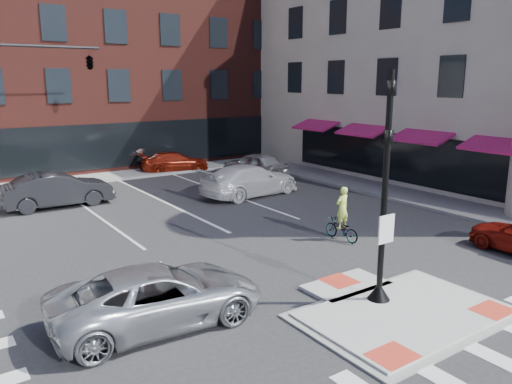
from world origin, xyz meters
TOP-DOWN VIEW (x-y plane):
  - ground at (0.00, 0.00)m, footprint 120.00×120.00m
  - refuge_island at (0.00, -0.26)m, footprint 5.40×4.65m
  - sidewalk_e at (10.80, 10.00)m, footprint 3.00×24.00m
  - sidewalk_n at (3.00, 22.00)m, footprint 26.00×3.00m
  - building_n at (3.00, 31.99)m, footprint 24.40×18.40m
  - building_e at (21.54, 11.50)m, footprint 21.90×23.90m
  - building_far_right at (9.00, 54.00)m, footprint 12.00×12.00m
  - signal_pole at (0.00, 0.40)m, footprint 0.60×0.60m
  - mast_arm_signal at (-3.47, 18.00)m, footprint 6.10×2.24m
  - silver_suv at (-5.29, 2.68)m, footprint 5.35×2.73m
  - white_pickup at (4.27, 12.94)m, footprint 5.74×2.85m
  - bg_car_dark at (-4.47, 16.13)m, footprint 4.98×1.80m
  - bg_car_silver at (7.33, 16.95)m, footprint 2.54×4.73m
  - bg_car_red at (4.07, 21.50)m, footprint 4.67×2.59m
  - cyclist at (3.00, 4.93)m, footprint 0.63×1.60m

SIDE VIEW (x-z plane):
  - ground at x=0.00m, z-range 0.00..0.00m
  - refuge_island at x=0.00m, z-range -0.01..0.11m
  - sidewalk_e at x=10.80m, z-range 0.00..0.15m
  - sidewalk_n at x=3.00m, z-range 0.00..0.15m
  - bg_car_red at x=4.07m, z-range 0.00..1.28m
  - cyclist at x=3.00m, z-range -0.33..1.70m
  - silver_suv at x=-5.29m, z-range 0.00..1.45m
  - bg_car_silver at x=7.33m, z-range 0.00..1.53m
  - white_pickup at x=4.27m, z-range 0.00..1.60m
  - bg_car_dark at x=-4.47m, z-range 0.00..1.63m
  - signal_pole at x=0.00m, z-range -0.63..5.35m
  - building_far_right at x=9.00m, z-range 0.00..12.00m
  - mast_arm_signal at x=-3.47m, z-range 2.21..10.21m
  - building_n at x=3.00m, z-range 0.05..15.55m
  - building_e at x=21.54m, z-range -0.81..16.89m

